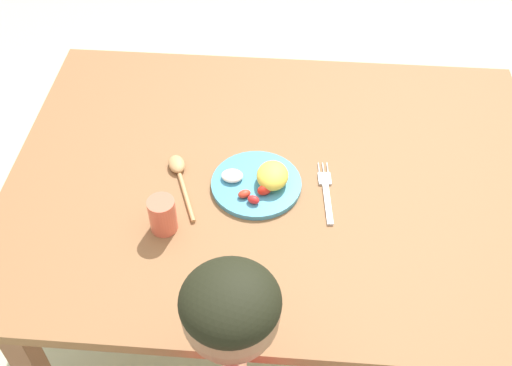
{
  "coord_description": "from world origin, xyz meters",
  "views": [
    {
      "loc": [
        0.03,
        -1.05,
        1.78
      ],
      "look_at": [
        -0.05,
        -0.05,
        0.71
      ],
      "focal_mm": 43.78,
      "sensor_mm": 36.0,
      "label": 1
    }
  ],
  "objects": [
    {
      "name": "drinking_cup",
      "position": [
        -0.24,
        -0.18,
        0.74
      ],
      "size": [
        0.06,
        0.06,
        0.09
      ],
      "primitive_type": "cylinder",
      "color": "#E1654C",
      "rests_on": "dining_table"
    },
    {
      "name": "dining_table",
      "position": [
        0.0,
        0.0,
        0.61
      ],
      "size": [
        1.29,
        0.95,
        0.69
      ],
      "color": "brown",
      "rests_on": "ground_plane"
    },
    {
      "name": "ground_plane",
      "position": [
        0.0,
        0.0,
        0.0
      ],
      "size": [
        8.0,
        8.0,
        0.0
      ],
      "primitive_type": "plane",
      "color": "beige"
    },
    {
      "name": "fork",
      "position": [
        0.12,
        -0.05,
        0.7
      ],
      "size": [
        0.04,
        0.2,
        0.01
      ],
      "rotation": [
        0.0,
        0.0,
        1.67
      ],
      "color": "silver",
      "rests_on": "dining_table"
    },
    {
      "name": "spoon",
      "position": [
        -0.23,
        -0.02,
        0.7
      ],
      "size": [
        0.1,
        0.21,
        0.02
      ],
      "rotation": [
        0.0,
        0.0,
        1.94
      ],
      "color": "tan",
      "rests_on": "dining_table"
    },
    {
      "name": "plate",
      "position": [
        -0.04,
        -0.04,
        0.71
      ],
      "size": [
        0.21,
        0.21,
        0.06
      ],
      "color": "#4294BC",
      "rests_on": "dining_table"
    }
  ]
}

